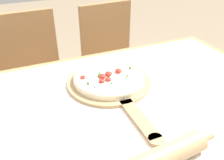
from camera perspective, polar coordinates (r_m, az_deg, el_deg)
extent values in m
cube|color=#A87F51|center=(0.88, 2.07, -6.02)|extent=(1.37, 0.85, 0.03)
cylinder|color=#A87F51|center=(1.64, 16.37, -3.38)|extent=(0.06, 0.06, 0.70)
cube|color=silver|center=(0.87, 2.09, -5.10)|extent=(1.29, 0.77, 0.00)
cylinder|color=tan|center=(0.97, -0.71, -0.36)|extent=(0.34, 0.34, 0.01)
cube|color=tan|center=(0.79, 6.45, -9.18)|extent=(0.04, 0.21, 0.01)
cylinder|color=tan|center=(0.72, 10.56, -14.02)|extent=(0.05, 0.05, 0.01)
cylinder|color=beige|center=(0.96, -0.71, 0.35)|extent=(0.29, 0.29, 0.02)
torus|color=beige|center=(0.96, -0.72, 0.76)|extent=(0.29, 0.29, 0.02)
cylinder|color=white|center=(0.96, -0.72, 0.84)|extent=(0.25, 0.25, 0.00)
ellipsoid|color=red|center=(0.98, 1.57, 2.27)|extent=(0.03, 0.03, 0.02)
ellipsoid|color=red|center=(0.95, -7.02, 0.73)|extent=(0.02, 0.02, 0.01)
ellipsoid|color=red|center=(0.94, -2.31, 0.95)|extent=(0.03, 0.03, 0.02)
ellipsoid|color=red|center=(0.96, -0.83, 1.59)|extent=(0.03, 0.03, 0.01)
ellipsoid|color=red|center=(0.91, -2.47, -0.16)|extent=(0.02, 0.02, 0.01)
ellipsoid|color=red|center=(0.92, -0.86, 0.26)|extent=(0.02, 0.02, 0.01)
cube|color=#387533|center=(1.01, 4.38, 2.88)|extent=(0.01, 0.01, 0.01)
cube|color=#387533|center=(0.89, -4.22, -1.57)|extent=(0.01, 0.01, 0.01)
cube|color=#387533|center=(0.92, -0.91, -0.01)|extent=(0.01, 0.01, 0.01)
cube|color=#387533|center=(0.95, -0.74, 1.10)|extent=(0.01, 0.01, 0.01)
cube|color=#387533|center=(0.95, 3.73, 1.04)|extent=(0.00, 0.01, 0.01)
cube|color=#387533|center=(0.97, -3.06, 1.61)|extent=(0.01, 0.01, 0.01)
cube|color=#387533|center=(0.94, 3.45, 0.56)|extent=(0.01, 0.01, 0.01)
cube|color=#387533|center=(0.90, -0.14, -0.81)|extent=(0.00, 0.01, 0.01)
cube|color=#387533|center=(0.91, -5.75, -0.78)|extent=(0.01, 0.01, 0.01)
cube|color=#387533|center=(0.95, -3.19, 1.07)|extent=(0.01, 0.01, 0.01)
cylinder|color=tan|center=(0.74, 21.54, -12.66)|extent=(0.05, 0.03, 0.03)
cube|color=#A37547|center=(1.56, -17.20, -2.45)|extent=(0.42, 0.42, 0.02)
cube|color=#A37547|center=(1.62, -19.79, 7.65)|extent=(0.38, 0.06, 0.44)
cylinder|color=#A37547|center=(1.56, -20.57, -13.44)|extent=(0.04, 0.04, 0.41)
cylinder|color=#A37547|center=(1.59, -9.08, -10.43)|extent=(0.04, 0.04, 0.41)
cylinder|color=#A37547|center=(1.81, -22.11, -6.75)|extent=(0.04, 0.04, 0.41)
cylinder|color=#A37547|center=(1.83, -12.31, -4.31)|extent=(0.04, 0.04, 0.41)
cube|color=#A37547|center=(1.68, 1.44, 1.63)|extent=(0.43, 0.43, 0.02)
cube|color=#A37547|center=(1.72, -1.48, 10.98)|extent=(0.38, 0.07, 0.44)
cylinder|color=#A37547|center=(1.62, -0.85, -8.82)|extent=(0.04, 0.04, 0.41)
cylinder|color=#A37547|center=(1.76, 8.49, -5.55)|extent=(0.04, 0.04, 0.41)
cylinder|color=#A37547|center=(1.86, -5.40, -3.13)|extent=(0.04, 0.04, 0.41)
cylinder|color=#A37547|center=(1.98, 3.13, -0.65)|extent=(0.04, 0.04, 0.41)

